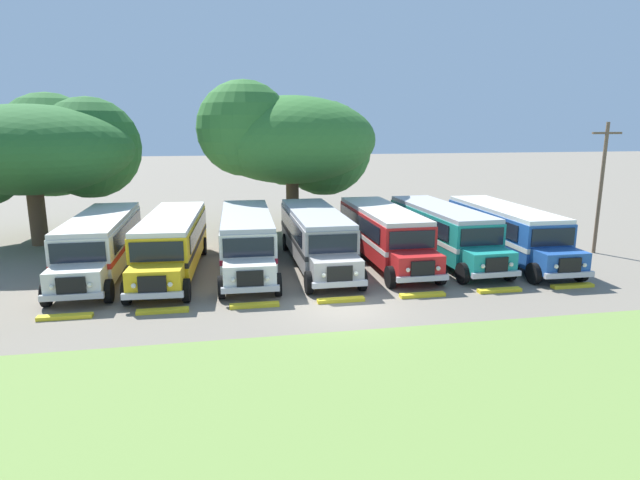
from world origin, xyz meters
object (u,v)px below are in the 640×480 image
Objects in this scene: parked_bus_slot_1 at (172,241)px; utility_pole at (601,185)px; parked_bus_slot_0 at (101,242)px; broad_shade_tree at (291,141)px; parked_bus_slot_3 at (316,235)px; secondary_tree at (36,149)px; parked_bus_slot_5 at (442,229)px; parked_bus_slot_4 at (383,231)px; parked_bus_slot_2 at (247,237)px; parked_bus_slot_6 at (506,229)px.

utility_pole is at bearing 92.16° from parked_bus_slot_1.
broad_shade_tree reaches higher than parked_bus_slot_0.
broad_shade_tree is (-0.08, 9.25, 4.57)m from parked_bus_slot_3.
secondary_tree is at bearing -177.43° from broad_shade_tree.
parked_bus_slot_5 is 0.92× the size of broad_shade_tree.
parked_bus_slot_1 and parked_bus_slot_4 have the same top height.
parked_bus_slot_3 is 16.39m from utility_pole.
parked_bus_slot_2 is 10.93m from broad_shade_tree.
parked_bus_slot_6 is (17.85, -0.39, 0.00)m from parked_bus_slot_1.
secondary_tree reaches higher than parked_bus_slot_1.
parked_bus_slot_4 is 21.71m from secondary_tree.
utility_pole is (5.66, 0.02, 2.36)m from parked_bus_slot_6.
parked_bus_slot_1 is at bearing -127.61° from broad_shade_tree.
broad_shade_tree reaches higher than secondary_tree.
parked_bus_slot_4 is 1.00× the size of parked_bus_slot_5.
parked_bus_slot_5 is at bearing -51.74° from broad_shade_tree.
parked_bus_slot_1 is 1.00× the size of parked_bus_slot_5.
broad_shade_tree reaches higher than parked_bus_slot_4.
parked_bus_slot_2 is at bearing 178.64° from utility_pole.
parked_bus_slot_1 and parked_bus_slot_2 have the same top height.
parked_bus_slot_0 is at bearing 178.31° from utility_pole.
parked_bus_slot_1 is 14.41m from parked_bus_slot_5.
secondary_tree is at bearing 164.24° from utility_pole.
parked_bus_slot_5 is 0.86× the size of secondary_tree.
parked_bus_slot_0 is 27.08m from utility_pole.
broad_shade_tree is (-3.82, 9.09, 4.57)m from parked_bus_slot_4.
secondary_tree is 1.72× the size of utility_pole.
secondary_tree reaches higher than parked_bus_slot_4.
parked_bus_slot_0 is at bearing -140.02° from broad_shade_tree.
parked_bus_slot_3 is 3.75m from parked_bus_slot_4.
parked_bus_slot_0 is at bearing -91.73° from parked_bus_slot_3.
parked_bus_slot_3 is 10.32m from broad_shade_tree.
broad_shade_tree is (7.22, 9.38, 4.57)m from parked_bus_slot_1.
parked_bus_slot_0 is at bearing -92.26° from parked_bus_slot_5.
parked_bus_slot_5 is at bearing 89.12° from parked_bus_slot_0.
parked_bus_slot_4 is 0.85× the size of secondary_tree.
secondary_tree reaches higher than parked_bus_slot_0.
utility_pole reaches higher than parked_bus_slot_3.
utility_pole reaches higher than parked_bus_slot_4.
parked_bus_slot_3 is 1.00× the size of parked_bus_slot_6.
parked_bus_slot_3 is at bearing 91.91° from parked_bus_slot_2.
broad_shade_tree is at bearing -143.51° from parked_bus_slot_5.
utility_pole is at bearing -30.91° from broad_shade_tree.
parked_bus_slot_5 is (10.71, 0.17, 0.00)m from parked_bus_slot_2.
parked_bus_slot_3 is 1.47× the size of utility_pole.
parked_bus_slot_2 is at bearing -35.03° from secondary_tree.
parked_bus_slot_5 is 3.51m from parked_bus_slot_6.
parked_bus_slot_6 is 1.47× the size of utility_pole.
parked_bus_slot_3 is at bearing 94.03° from parked_bus_slot_1.
parked_bus_slot_2 is 1.00× the size of parked_bus_slot_4.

